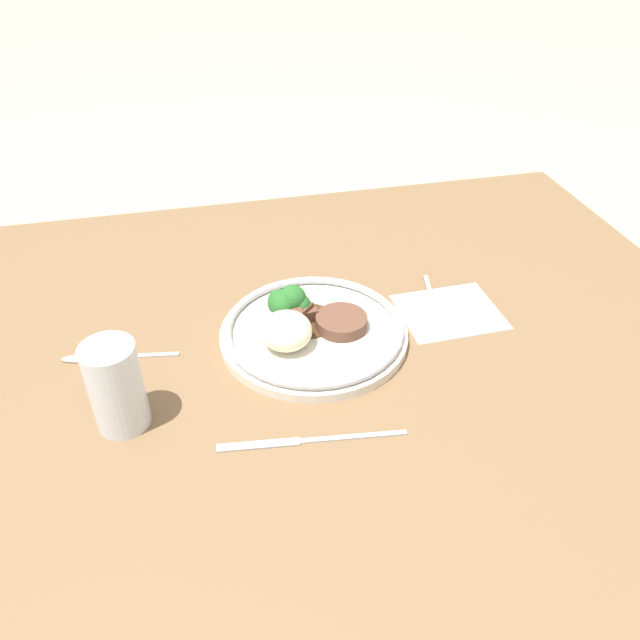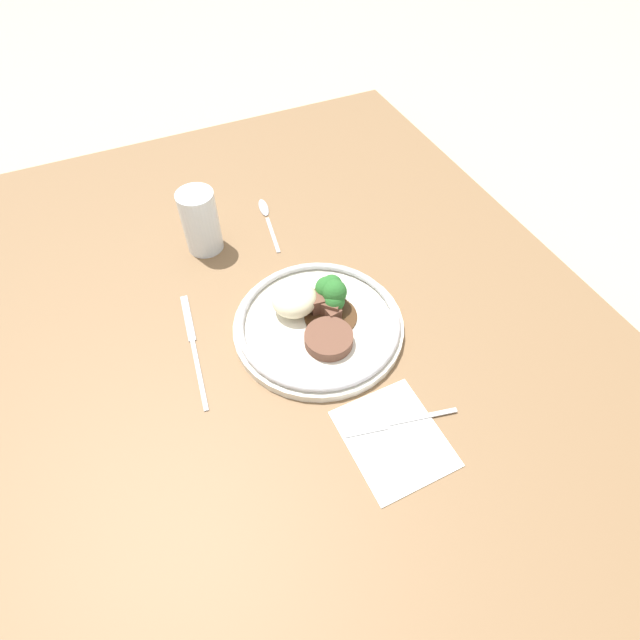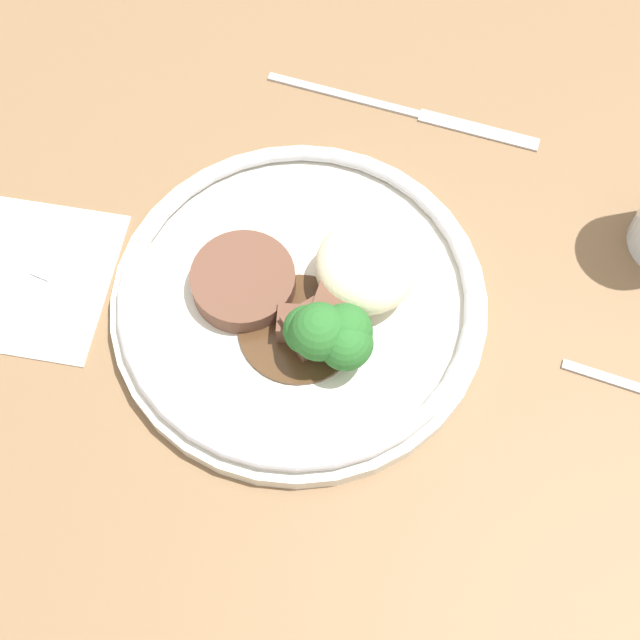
% 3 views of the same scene
% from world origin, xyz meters
% --- Properties ---
extents(ground_plane, '(8.00, 8.00, 0.00)m').
position_xyz_m(ground_plane, '(0.00, 0.00, 0.00)').
color(ground_plane, tan).
extents(dining_table, '(1.31, 1.04, 0.04)m').
position_xyz_m(dining_table, '(0.00, 0.00, 0.02)').
color(dining_table, brown).
rests_on(dining_table, ground).
extents(napkin, '(0.15, 0.13, 0.00)m').
position_xyz_m(napkin, '(-0.24, -0.06, 0.04)').
color(napkin, white).
rests_on(napkin, dining_table).
extents(plate, '(0.27, 0.27, 0.07)m').
position_xyz_m(plate, '(-0.02, -0.05, 0.06)').
color(plate, silver).
rests_on(plate, dining_table).
extents(fork, '(0.05, 0.17, 0.00)m').
position_xyz_m(fork, '(-0.22, -0.07, 0.04)').
color(fork, '#ADADB2').
rests_on(fork, napkin).
extents(knife, '(0.23, 0.04, 0.00)m').
position_xyz_m(knife, '(0.03, 0.14, 0.04)').
color(knife, '#ADADB2').
rests_on(knife, dining_table).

